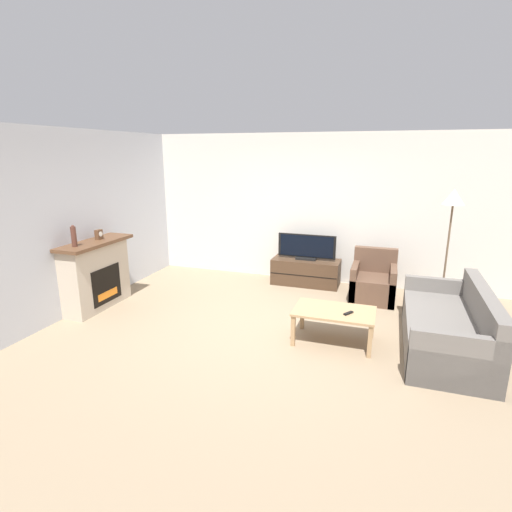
{
  "coord_description": "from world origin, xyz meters",
  "views": [
    {
      "loc": [
        1.44,
        -4.82,
        2.37
      ],
      "look_at": [
        -0.41,
        0.66,
        0.85
      ],
      "focal_mm": 28.0,
      "sensor_mm": 36.0,
      "label": 1
    }
  ],
  "objects_px": {
    "remote": "(348,313)",
    "fireplace": "(96,274)",
    "mantel_clock": "(99,235)",
    "mantel_vase_left": "(74,236)",
    "couch": "(449,329)",
    "tv": "(307,248)",
    "tv_stand": "(306,272)",
    "floor_lamp": "(453,208)",
    "coffee_table": "(334,314)",
    "armchair": "(373,283)"
  },
  "relations": [
    {
      "from": "couch",
      "to": "tv",
      "type": "bearing_deg",
      "value": 138.53
    },
    {
      "from": "remote",
      "to": "floor_lamp",
      "type": "distance_m",
      "value": 2.31
    },
    {
      "from": "fireplace",
      "to": "mantel_clock",
      "type": "height_order",
      "value": "mantel_clock"
    },
    {
      "from": "couch",
      "to": "tv_stand",
      "type": "bearing_deg",
      "value": 138.5
    },
    {
      "from": "tv_stand",
      "to": "remote",
      "type": "bearing_deg",
      "value": -66.07
    },
    {
      "from": "mantel_clock",
      "to": "floor_lamp",
      "type": "relative_size",
      "value": 0.08
    },
    {
      "from": "armchair",
      "to": "tv",
      "type": "bearing_deg",
      "value": 161.96
    },
    {
      "from": "remote",
      "to": "coffee_table",
      "type": "bearing_deg",
      "value": -167.4
    },
    {
      "from": "armchair",
      "to": "floor_lamp",
      "type": "height_order",
      "value": "floor_lamp"
    },
    {
      "from": "fireplace",
      "to": "floor_lamp",
      "type": "xyz_separation_m",
      "value": [
        5.06,
        1.5,
        1.05
      ]
    },
    {
      "from": "fireplace",
      "to": "coffee_table",
      "type": "bearing_deg",
      "value": -0.36
    },
    {
      "from": "mantel_clock",
      "to": "armchair",
      "type": "xyz_separation_m",
      "value": [
        4.04,
        1.62,
        -0.87
      ]
    },
    {
      "from": "coffee_table",
      "to": "couch",
      "type": "relative_size",
      "value": 0.5
    },
    {
      "from": "tv_stand",
      "to": "mantel_vase_left",
      "type": "bearing_deg",
      "value": -138.33
    },
    {
      "from": "fireplace",
      "to": "mantel_vase_left",
      "type": "bearing_deg",
      "value": -87.48
    },
    {
      "from": "tv_stand",
      "to": "couch",
      "type": "xyz_separation_m",
      "value": [
        2.17,
        -1.92,
        0.03
      ]
    },
    {
      "from": "mantel_clock",
      "to": "tv",
      "type": "height_order",
      "value": "mantel_clock"
    },
    {
      "from": "mantel_vase_left",
      "to": "couch",
      "type": "height_order",
      "value": "mantel_vase_left"
    },
    {
      "from": "fireplace",
      "to": "remote",
      "type": "xyz_separation_m",
      "value": [
        3.83,
        -0.09,
        -0.1
      ]
    },
    {
      "from": "fireplace",
      "to": "couch",
      "type": "xyz_separation_m",
      "value": [
        5.02,
        0.22,
        -0.27
      ]
    },
    {
      "from": "armchair",
      "to": "remote",
      "type": "bearing_deg",
      "value": -96.82
    },
    {
      "from": "tv_stand",
      "to": "tv",
      "type": "bearing_deg",
      "value": -90.0
    },
    {
      "from": "fireplace",
      "to": "tv_stand",
      "type": "distance_m",
      "value": 3.57
    },
    {
      "from": "tv_stand",
      "to": "remote",
      "type": "height_order",
      "value": "tv_stand"
    },
    {
      "from": "mantel_vase_left",
      "to": "coffee_table",
      "type": "relative_size",
      "value": 0.31
    },
    {
      "from": "mantel_vase_left",
      "to": "armchair",
      "type": "height_order",
      "value": "mantel_vase_left"
    },
    {
      "from": "tv",
      "to": "armchair",
      "type": "bearing_deg",
      "value": -18.04
    },
    {
      "from": "tv_stand",
      "to": "tv",
      "type": "distance_m",
      "value": 0.45
    },
    {
      "from": "tv",
      "to": "remote",
      "type": "bearing_deg",
      "value": -66.05
    },
    {
      "from": "tv_stand",
      "to": "coffee_table",
      "type": "distance_m",
      "value": 2.31
    },
    {
      "from": "mantel_clock",
      "to": "tv",
      "type": "distance_m",
      "value": 3.5
    },
    {
      "from": "mantel_vase_left",
      "to": "couch",
      "type": "bearing_deg",
      "value": 6.83
    },
    {
      "from": "floor_lamp",
      "to": "remote",
      "type": "bearing_deg",
      "value": -127.65
    },
    {
      "from": "armchair",
      "to": "floor_lamp",
      "type": "bearing_deg",
      "value": -13.52
    },
    {
      "from": "mantel_clock",
      "to": "mantel_vase_left",
      "type": "bearing_deg",
      "value": -90.09
    },
    {
      "from": "tv",
      "to": "armchair",
      "type": "height_order",
      "value": "tv"
    },
    {
      "from": "fireplace",
      "to": "coffee_table",
      "type": "relative_size",
      "value": 1.26
    },
    {
      "from": "floor_lamp",
      "to": "coffee_table",
      "type": "bearing_deg",
      "value": -132.7
    },
    {
      "from": "remote",
      "to": "fireplace",
      "type": "bearing_deg",
      "value": -148.56
    },
    {
      "from": "tv_stand",
      "to": "remote",
      "type": "xyz_separation_m",
      "value": [
        0.99,
        -2.23,
        0.21
      ]
    },
    {
      "from": "couch",
      "to": "floor_lamp",
      "type": "height_order",
      "value": "floor_lamp"
    },
    {
      "from": "mantel_clock",
      "to": "tv",
      "type": "bearing_deg",
      "value": 35.38
    },
    {
      "from": "tv",
      "to": "fireplace",
      "type": "bearing_deg",
      "value": -143.11
    },
    {
      "from": "mantel_clock",
      "to": "tv",
      "type": "relative_size",
      "value": 0.14
    },
    {
      "from": "fireplace",
      "to": "couch",
      "type": "distance_m",
      "value": 5.03
    },
    {
      "from": "mantel_clock",
      "to": "tv_stand",
      "type": "xyz_separation_m",
      "value": [
        2.83,
        2.01,
        -0.9
      ]
    },
    {
      "from": "fireplace",
      "to": "mantel_vase_left",
      "type": "relative_size",
      "value": 4.07
    },
    {
      "from": "mantel_vase_left",
      "to": "tv",
      "type": "relative_size",
      "value": 0.3
    },
    {
      "from": "tv",
      "to": "armchair",
      "type": "relative_size",
      "value": 1.29
    },
    {
      "from": "armchair",
      "to": "couch",
      "type": "xyz_separation_m",
      "value": [
        0.96,
        -1.52,
        -0.0
      ]
    }
  ]
}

